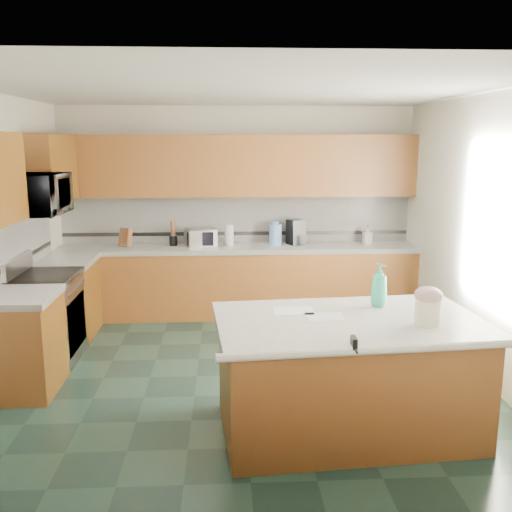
{
  "coord_description": "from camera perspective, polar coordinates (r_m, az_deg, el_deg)",
  "views": [
    {
      "loc": [
        -0.15,
        -5.24,
        2.25
      ],
      "look_at": [
        0.15,
        0.35,
        1.12
      ],
      "focal_mm": 40.0,
      "sensor_mm": 36.0,
      "label": 1
    }
  ],
  "objects": [
    {
      "name": "treat_jar_knob_end_l",
      "position": [
        4.34,
        16.48,
        -3.2
      ],
      "size": [
        0.04,
        0.04,
        0.04
      ],
      "primitive_type": "sphere",
      "color": "tan",
      "rests_on": "treat_jar_lid"
    },
    {
      "name": "microwave",
      "position": [
        6.05,
        -20.98,
        5.76
      ],
      "size": [
        0.5,
        0.73,
        0.41
      ],
      "primitive_type": "imported",
      "rotation": [
        0.0,
        0.0,
        1.57
      ],
      "color": "#B7B7BC",
      "rests_on": "wall_left"
    },
    {
      "name": "back_upper_cab",
      "position": [
        7.38,
        -1.93,
        9.01
      ],
      "size": [
        4.6,
        0.33,
        0.78
      ],
      "primitive_type": "cube",
      "color": "#402508",
      "rests_on": "wall_back"
    },
    {
      "name": "water_jug_neck",
      "position": [
        7.4,
        1.96,
        3.36
      ],
      "size": [
        0.08,
        0.08,
        0.04
      ],
      "primitive_type": "cylinder",
      "color": "#6291D6",
      "rests_on": "water_jug"
    },
    {
      "name": "wall_right",
      "position": [
        5.86,
        21.91,
        1.75
      ],
      "size": [
        0.04,
        4.6,
        2.7
      ],
      "primitive_type": "cube",
      "color": "white",
      "rests_on": "ground"
    },
    {
      "name": "toaster_oven_door",
      "position": [
        7.28,
        -5.59,
        1.7
      ],
      "size": [
        0.33,
        0.01,
        0.18
      ],
      "primitive_type": "cube",
      "color": "black",
      "rests_on": "toaster_oven"
    },
    {
      "name": "range_cooktop",
      "position": [
        6.18,
        -20.43,
        -1.94
      ],
      "size": [
        0.62,
        0.78,
        0.04
      ],
      "primitive_type": "cube",
      "color": "black",
      "rests_on": "range_body"
    },
    {
      "name": "water_jug",
      "position": [
        7.42,
        1.95,
        2.16
      ],
      "size": [
        0.17,
        0.17,
        0.27
      ],
      "primitive_type": "cylinder",
      "color": "#6291D6",
      "rests_on": "back_countertop"
    },
    {
      "name": "back_countertop",
      "position": [
        7.36,
        -1.86,
        0.78
      ],
      "size": [
        4.6,
        0.64,
        0.06
      ],
      "primitive_type": "cube",
      "color": "white",
      "rests_on": "back_base_cab"
    },
    {
      "name": "clamp_handle",
      "position": [
        3.82,
        9.96,
        -9.29
      ],
      "size": [
        0.02,
        0.07,
        0.02
      ],
      "primitive_type": "cylinder",
      "rotation": [
        1.57,
        0.0,
        0.0
      ],
      "color": "black",
      "rests_on": "island_top"
    },
    {
      "name": "left_upper_cab_rear",
      "position": [
        6.96,
        -19.86,
        8.2
      ],
      "size": [
        0.33,
        1.09,
        0.78
      ],
      "primitive_type": "cube",
      "color": "#402508",
      "rests_on": "wall_left"
    },
    {
      "name": "wall_front",
      "position": [
        3.06,
        -0.12,
        -5.73
      ],
      "size": [
        4.6,
        0.04,
        2.7
      ],
      "primitive_type": "cube",
      "color": "white",
      "rests_on": "ground"
    },
    {
      "name": "treat_jar_lid",
      "position": [
        4.36,
        16.86,
        -3.76
      ],
      "size": [
        0.21,
        0.21,
        0.13
      ],
      "primitive_type": "ellipsoid",
      "color": "#D09A9E",
      "rests_on": "treat_jar"
    },
    {
      "name": "ceiling",
      "position": [
        5.26,
        -1.49,
        16.32
      ],
      "size": [
        4.6,
        4.6,
        0.0
      ],
      "primitive_type": "plane",
      "color": "white",
      "rests_on": "ground"
    },
    {
      "name": "clamp_body",
      "position": [
        3.88,
        9.75,
        -8.68
      ],
      "size": [
        0.03,
        0.11,
        0.1
      ],
      "primitive_type": "cube",
      "rotation": [
        0.0,
        0.0,
        -0.03
      ],
      "color": "black",
      "rests_on": "island_top"
    },
    {
      "name": "back_base_cab",
      "position": [
        7.46,
        -1.83,
        -2.7
      ],
      "size": [
        4.6,
        0.6,
        0.86
      ],
      "primitive_type": "cube",
      "color": "#402508",
      "rests_on": "ground"
    },
    {
      "name": "range_handle",
      "position": [
        6.12,
        -17.49,
        -3.03
      ],
      "size": [
        0.02,
        0.66,
        0.02
      ],
      "primitive_type": "cylinder",
      "rotation": [
        1.57,
        0.0,
        0.0
      ],
      "color": "#B7B7BC",
      "rests_on": "range_body"
    },
    {
      "name": "utensil_bundle",
      "position": [
        7.43,
        -8.3,
        2.77
      ],
      "size": [
        0.06,
        0.06,
        0.19
      ],
      "primitive_type": "cylinder",
      "color": "#472814",
      "rests_on": "utensil_crock"
    },
    {
      "name": "coffee_carafe",
      "position": [
        7.43,
        4.05,
        1.61
      ],
      "size": [
        0.13,
        0.13,
        0.13
      ],
      "primitive_type": "cylinder",
      "color": "black",
      "rests_on": "back_countertop"
    },
    {
      "name": "coffee_maker",
      "position": [
        7.47,
        4.01,
        2.4
      ],
      "size": [
        0.26,
        0.27,
        0.33
      ],
      "primitive_type": "cube",
      "rotation": [
        0.0,
        0.0,
        0.38
      ],
      "color": "black",
      "rests_on": "back_countertop"
    },
    {
      "name": "paper_towel_base",
      "position": [
        7.45,
        -2.68,
        1.19
      ],
      "size": [
        0.17,
        0.17,
        0.01
      ],
      "primitive_type": "cylinder",
      "color": "#B7B7BC",
      "rests_on": "back_countertop"
    },
    {
      "name": "paper_sheet_a",
      "position": [
        4.45,
        6.93,
        -6.04
      ],
      "size": [
        0.3,
        0.23,
        0.0
      ],
      "primitive_type": "cube",
      "rotation": [
        0.0,
        0.0,
        0.02
      ],
      "color": "white",
      "rests_on": "island_top"
    },
    {
      "name": "paper_towel",
      "position": [
        7.43,
        -2.69,
        2.13
      ],
      "size": [
        0.12,
        0.12,
        0.26
      ],
      "primitive_type": "cylinder",
      "color": "white",
      "rests_on": "back_countertop"
    },
    {
      "name": "range_backguard",
      "position": [
        6.23,
        -22.79,
        -0.86
      ],
      "size": [
        0.06,
        0.76,
        0.18
      ],
      "primitive_type": "cube",
      "color": "#B7B7BC",
      "rests_on": "range_body"
    },
    {
      "name": "left_backsplash",
      "position": [
        6.25,
        -23.03,
        1.16
      ],
      "size": [
        0.02,
        2.3,
        0.63
      ],
      "primitive_type": "cube",
      "color": "silver",
      "rests_on": "wall_left"
    },
    {
      "name": "wall_back",
      "position": [
        7.61,
        -1.93,
        4.63
      ],
      "size": [
        4.6,
        0.04,
        2.7
      ],
      "primitive_type": "cube",
      "color": "white",
      "rests_on": "ground"
    },
    {
      "name": "floor",
      "position": [
        5.7,
        -1.34,
        -11.83
      ],
      "size": [
        4.6,
        4.6,
        0.0
      ],
      "primitive_type": "plane",
      "color": "#192D26",
      "rests_on": "ground"
    },
    {
      "name": "soap_bottle_island",
      "position": [
        4.76,
        12.23,
        -2.86
      ],
      "size": [
        0.18,
        0.18,
        0.35
      ],
      "primitive_type": "imported",
      "rotation": [
        0.0,
        0.0,
        0.43
      ],
      "color": "#30B397",
      "rests_on": "island_top"
    },
    {
      "name": "left_accent_band",
      "position": [
        6.28,
        -22.84,
        -0.59
      ],
      "size": [
        0.01,
        2.3,
        0.05
      ],
      "primitive_type": "cube",
      "color": "black",
      "rests_on": "wall_left"
    },
    {
      "name": "back_backsplash",
      "position": [
        7.59,
        -1.92,
        3.74
      ],
      "size": [
        4.6,
        0.02,
        0.63
      ],
      "primitive_type": "cube",
      "color": "silver",
      "rests_on": "back_countertop"
    },
    {
      "name": "soap_bottle_back",
      "position": [
        7.62,
        11.06,
        2.01
      ],
      "size": [
        0.12,
        0.12,
        0.22
      ],
      "primitive_type": "imported",
      "rotation": [
        0.0,
        0.0,
        0.18
      ],
      "color": "white",
      "rests_on": "back_countertop"
    },
    {
      "name": "island_bullnose",
      "position": [
        3.89,
        11.18,
        -9.27
      ],
      "size": [
        2.02,
        0.22,
        0.06
      ],
      "primitive_type": "cylinder",
      "rotation": [
        0.0,
        1.57,
        0.08
      ],
      "color": "white",
      "rests_on": "island_base"
    },
    {
      "name": "left_counter_rear",
      "position": [
        6.92,
        -18.52,
        -0.51
      ],
      "size": [
        0.64,
        0.82,
        0.06
      ],
      "primitive_type": "cube",
      "color": "white",
      "rests_on": "left_base_cab_rear"
    },
    {
      "name": "soap_back_cap",
      "position": [
        7.6,
        11.1,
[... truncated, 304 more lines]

